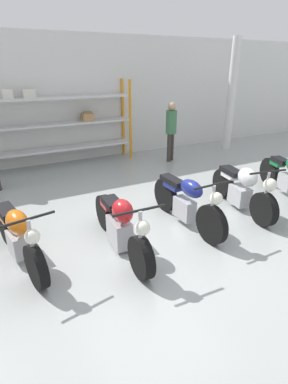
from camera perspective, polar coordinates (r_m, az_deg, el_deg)
The scene contains 9 objects.
ground_plane at distance 5.22m, azimuth 2.04°, elevation -8.63°, with size 30.00×30.00×0.00m, color #9EA3A0.
back_wall at distance 9.38m, azimuth -14.23°, elevation 16.57°, with size 30.00×0.08×3.60m.
shelving_rack at distance 8.95m, azimuth -17.85°, elevation 12.41°, with size 4.98×0.63×2.37m.
support_pillar at distance 10.89m, azimuth 16.28°, elevation 17.16°, with size 0.28×0.28×3.60m.
motorcycle_orange at distance 4.77m, azimuth -22.90°, elevation -7.60°, with size 0.73×2.02×1.00m.
motorcycle_red at distance 4.72m, azimuth -4.49°, elevation -6.37°, with size 0.74×2.16×1.02m.
motorcycle_blue at distance 5.45m, azimuth 8.12°, elevation -1.80°, with size 0.74×2.07×1.03m.
motorcycle_white at distance 6.30m, azimuth 18.28°, elevation 0.59°, with size 0.74×2.02×1.04m.
person_near_rack at distance 9.18m, azimuth 5.18°, elevation 12.21°, with size 0.44×0.44×1.76m.
Camera 1 is at (-2.21, -3.86, 2.73)m, focal length 28.00 mm.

